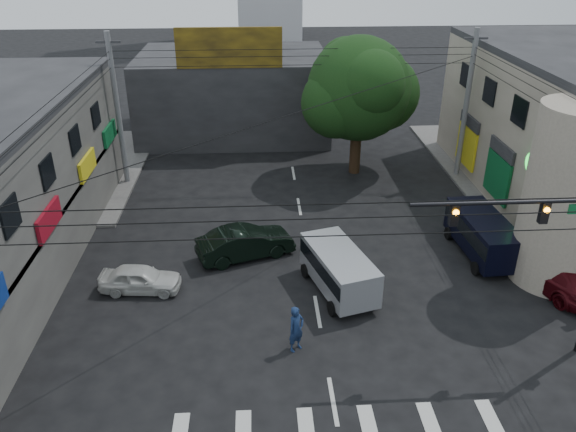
{
  "coord_description": "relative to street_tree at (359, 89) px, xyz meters",
  "views": [
    {
      "loc": [
        -2.33,
        -16.89,
        14.1
      ],
      "look_at": [
        -1.11,
        4.0,
        3.48
      ],
      "focal_mm": 35.0,
      "sensor_mm": 36.0,
      "label": 1
    }
  ],
  "objects": [
    {
      "name": "ground",
      "position": [
        -4.0,
        -17.0,
        -5.47
      ],
      "size": [
        160.0,
        160.0,
        0.0
      ],
      "primitive_type": "plane",
      "color": "black",
      "rests_on": "ground"
    },
    {
      "name": "sidewalk_far_left",
      "position": [
        -22.0,
        1.0,
        -5.4
      ],
      "size": [
        16.0,
        16.0,
        0.15
      ],
      "primitive_type": "cube",
      "color": "#514F4C",
      "rests_on": "ground"
    },
    {
      "name": "sidewalk_far_right",
      "position": [
        14.0,
        1.0,
        -5.4
      ],
      "size": [
        16.0,
        16.0,
        0.15
      ],
      "primitive_type": "cube",
      "color": "#514F4C",
      "rests_on": "ground"
    },
    {
      "name": "corner_column",
      "position": [
        7.0,
        -13.0,
        -1.47
      ],
      "size": [
        4.0,
        4.0,
        8.0
      ],
      "primitive_type": "cylinder",
      "color": "gray",
      "rests_on": "ground"
    },
    {
      "name": "building_far",
      "position": [
        -8.0,
        9.0,
        -2.47
      ],
      "size": [
        14.0,
        10.0,
        6.0
      ],
      "primitive_type": "cube",
      "color": "#232326",
      "rests_on": "ground"
    },
    {
      "name": "billboard",
      "position": [
        -8.0,
        4.1,
        1.83
      ],
      "size": [
        7.0,
        0.3,
        2.6
      ],
      "primitive_type": "cube",
      "color": "olive",
      "rests_on": "building_far"
    },
    {
      "name": "street_tree",
      "position": [
        0.0,
        0.0,
        0.0
      ],
      "size": [
        6.4,
        6.4,
        8.7
      ],
      "color": "black",
      "rests_on": "ground"
    },
    {
      "name": "traffic_gantry",
      "position": [
        3.82,
        -18.0,
        -0.64
      ],
      "size": [
        7.1,
        0.35,
        7.2
      ],
      "color": "black",
      "rests_on": "ground"
    },
    {
      "name": "utility_pole_far_left",
      "position": [
        -14.5,
        -1.0,
        -0.87
      ],
      "size": [
        0.32,
        0.32,
        9.2
      ],
      "primitive_type": "cylinder",
      "color": "#59595B",
      "rests_on": "ground"
    },
    {
      "name": "utility_pole_far_right",
      "position": [
        6.5,
        -1.0,
        -0.87
      ],
      "size": [
        0.32,
        0.32,
        9.2
      ],
      "primitive_type": "cylinder",
      "color": "#59595B",
      "rests_on": "ground"
    },
    {
      "name": "dark_sedan",
      "position": [
        -7.01,
        -10.37,
        -4.71
      ],
      "size": [
        4.55,
        5.67,
        1.53
      ],
      "primitive_type": "imported",
      "rotation": [
        0.0,
        0.0,
        1.91
      ],
      "color": "black",
      "rests_on": "ground"
    },
    {
      "name": "white_compact",
      "position": [
        -11.57,
        -13.0,
        -4.87
      ],
      "size": [
        2.01,
        3.75,
        1.2
      ],
      "primitive_type": "imported",
      "rotation": [
        0.0,
        0.0,
        1.48
      ],
      "color": "silver",
      "rests_on": "ground"
    },
    {
      "name": "maroon_sedan",
      "position": [
        6.5,
        -13.73,
        -4.72
      ],
      "size": [
        5.23,
        6.45,
        1.5
      ],
      "primitive_type": "imported",
      "rotation": [
        0.0,
        0.0,
        3.46
      ],
      "color": "#42090E",
      "rests_on": "ground"
    },
    {
      "name": "silver_minivan",
      "position": [
        -2.95,
        -13.54,
        -4.51
      ],
      "size": [
        5.5,
        4.3,
        1.93
      ],
      "primitive_type": null,
      "rotation": [
        0.0,
        0.0,
        1.86
      ],
      "color": "#919398",
      "rests_on": "ground"
    },
    {
      "name": "navy_van",
      "position": [
        4.4,
        -10.85,
        -4.48
      ],
      "size": [
        5.2,
        2.47,
        1.99
      ],
      "primitive_type": null,
      "rotation": [
        0.0,
        0.0,
        1.63
      ],
      "color": "black",
      "rests_on": "ground"
    },
    {
      "name": "traffic_officer",
      "position": [
        -5.05,
        -17.29,
        -4.53
      ],
      "size": [
        1.13,
        1.12,
        1.88
      ],
      "primitive_type": "imported",
      "rotation": [
        0.0,
        0.0,
        0.67
      ],
      "color": "#142548",
      "rests_on": "ground"
    }
  ]
}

